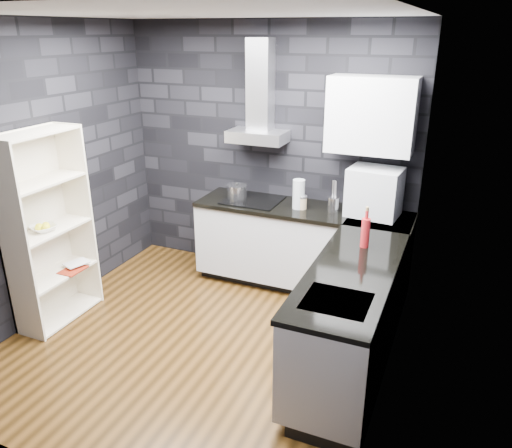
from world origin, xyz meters
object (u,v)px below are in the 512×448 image
Objects in this scene: utensil_crock at (333,204)px; red_bottle at (365,233)px; pot at (237,192)px; glass_vase at (299,194)px; appliance_garage at (374,193)px; storage_jar at (302,203)px; bookshelf at (49,230)px; fruit_bowl at (44,228)px.

red_bottle is at bearing -58.07° from utensil_crock.
pot is 0.70× the size of glass_vase.
appliance_garage is (0.73, 0.10, 0.08)m from glass_vase.
appliance_garage is at bearing 7.75° from glass_vase.
storage_jar is at bearing -3.15° from pot.
red_bottle is (0.81, -0.70, -0.02)m from glass_vase.
glass_vase reaches higher than red_bottle.
fruit_bowl is (0.00, -0.05, 0.04)m from bookshelf.
red_bottle is (0.78, -0.70, 0.06)m from storage_jar.
red_bottle is (0.47, -0.75, 0.05)m from utensil_crock.
glass_vase is 0.10m from storage_jar.
fruit_bowl is at bearing -142.13° from storage_jar.
glass_vase is 2.06× the size of utensil_crock.
utensil_crock reaches higher than storage_jar.
appliance_garage is 1.95× the size of red_bottle.
appliance_garage reaches higher than utensil_crock.
storage_jar is at bearing -0.97° from glass_vase.
utensil_crock is at bearing 20.52° from bookshelf.
fruit_bowl is (-1.89, -1.50, -0.11)m from glass_vase.
bookshelf is 0.07m from fruit_bowl.
red_bottle is 2.81m from bookshelf.
utensil_crock is 0.88m from red_bottle.
red_bottle reaches higher than fruit_bowl.
appliance_garage is 3.07m from fruit_bowl.
utensil_crock reaches higher than pot.
appliance_garage is at bearing 96.05° from red_bottle.
storage_jar is 1.05m from red_bottle.
pot is 1.44m from appliance_garage.
glass_vase is at bearing -171.98° from utensil_crock.
bookshelf reaches higher than storage_jar.
glass_vase is 0.74m from appliance_garage.
glass_vase is 2.42m from fruit_bowl.
utensil_crock is at bearing 0.49° from pot.
bookshelf is at bearing -143.15° from storage_jar.
bookshelf is at bearing -144.16° from appliance_garage.
glass_vase is at bearing -3.27° from pot.
fruit_bowl is (-1.93, -1.50, -0.02)m from storage_jar.
fruit_bowl is (-2.70, -0.80, -0.09)m from red_bottle.
appliance_garage is at bearing 8.22° from storage_jar.
pot is at bearing 176.85° from storage_jar.
storage_jar is (0.04, -0.00, -0.09)m from glass_vase.
pot is 1.45× the size of utensil_crock.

